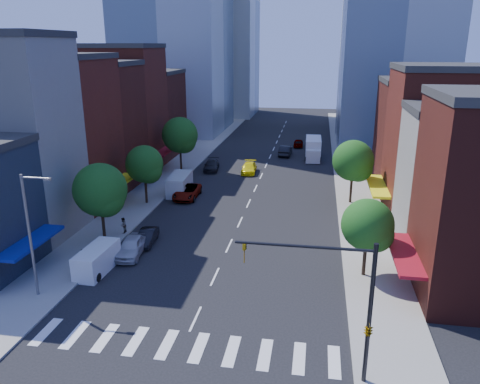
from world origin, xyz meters
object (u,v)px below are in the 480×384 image
object	(u,v)px
traffic_car_oncoming	(285,151)
traffic_car_far	(298,143)
cargo_van_far	(179,184)
pedestrian_far	(123,225)
parked_car_second	(147,237)
parked_car_third	(187,192)
pedestrian_near	(84,259)
parked_car_front	(131,246)
taxi	(249,168)
box_truck	(313,149)
cargo_van_near	(96,260)
parked_car_rear	(212,165)

from	to	relation	value
traffic_car_oncoming	traffic_car_far	size ratio (longest dim) A/B	1.21
cargo_van_far	traffic_car_far	xyz separation A→B (m)	(13.06, 30.06, -0.45)
cargo_van_far	pedestrian_far	bearing A→B (deg)	-100.07
parked_car_second	traffic_car_far	xyz separation A→B (m)	(11.67, 45.15, 0.06)
parked_car_second	traffic_car_far	distance (m)	46.63
parked_car_second	cargo_van_far	xyz separation A→B (m)	(-1.39, 15.09, 0.51)
parked_car_third	pedestrian_near	world-z (taller)	pedestrian_near
parked_car_front	parked_car_second	distance (m)	2.66
traffic_car_oncoming	pedestrian_near	bearing A→B (deg)	77.50
taxi	box_truck	bearing A→B (deg)	47.30
parked_car_third	pedestrian_far	xyz separation A→B (m)	(-3.00, -11.86, 0.15)
parked_car_third	traffic_car_oncoming	distance (m)	26.26
parked_car_third	taxi	xyz separation A→B (m)	(5.57, 12.54, -0.06)
cargo_van_far	parked_car_third	bearing A→B (deg)	-51.03
parked_car_front	taxi	distance (m)	29.32
cargo_van_far	pedestrian_near	world-z (taller)	cargo_van_far
parked_car_third	cargo_van_near	xyz separation A→B (m)	(-2.01, -19.59, 0.23)
traffic_car_oncoming	parked_car_third	bearing A→B (deg)	71.74
parked_car_front	box_truck	size ratio (longest dim) A/B	0.60
box_truck	pedestrian_far	bearing A→B (deg)	-117.54
parked_car_second	traffic_car_oncoming	distance (m)	39.15
traffic_car_far	box_truck	distance (m)	9.02
parked_car_second	parked_car_third	bearing A→B (deg)	84.92
traffic_car_far	pedestrian_near	bearing A→B (deg)	72.54
parked_car_rear	traffic_car_far	size ratio (longest dim) A/B	1.20
parked_car_second	pedestrian_near	world-z (taller)	pedestrian_near
box_truck	pedestrian_near	distance (m)	46.05
pedestrian_far	box_truck	bearing A→B (deg)	151.79
pedestrian_far	pedestrian_near	bearing A→B (deg)	-1.72
cargo_van_near	parked_car_front	bearing A→B (deg)	67.70
pedestrian_near	cargo_van_far	bearing A→B (deg)	-11.14
parked_car_third	traffic_car_oncoming	xyz separation A→B (m)	(9.87, 24.33, 0.06)
cargo_van_far	pedestrian_far	world-z (taller)	cargo_van_far
parked_car_front	taxi	bearing A→B (deg)	72.54
cargo_van_far	taxi	size ratio (longest dim) A/B	1.16
taxi	box_truck	xyz separation A→B (m)	(8.82, 10.50, 0.80)
parked_car_rear	pedestrian_far	xyz separation A→B (m)	(-3.00, -24.91, 0.20)
parked_car_third	traffic_car_far	size ratio (longest dim) A/B	1.34
box_truck	pedestrian_near	xyz separation A→B (m)	(-17.39, -42.64, -0.46)
box_truck	pedestrian_far	xyz separation A→B (m)	(-17.39, -34.90, -0.59)
cargo_van_far	box_truck	world-z (taller)	box_truck
cargo_van_near	pedestrian_near	bearing A→B (deg)	-176.22
parked_car_second	taxi	bearing A→B (deg)	72.87
parked_car_third	traffic_car_oncoming	bearing A→B (deg)	67.06
parked_car_front	traffic_car_far	bearing A→B (deg)	70.14
parked_car_second	cargo_van_near	bearing A→B (deg)	-113.47
pedestrian_near	parked_car_second	bearing A→B (deg)	-33.13
parked_car_second	traffic_car_oncoming	xyz separation A→B (m)	(9.87, 37.89, 0.18)
parked_car_front	cargo_van_far	world-z (taller)	cargo_van_far
parked_car_third	parked_car_rear	distance (m)	13.04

